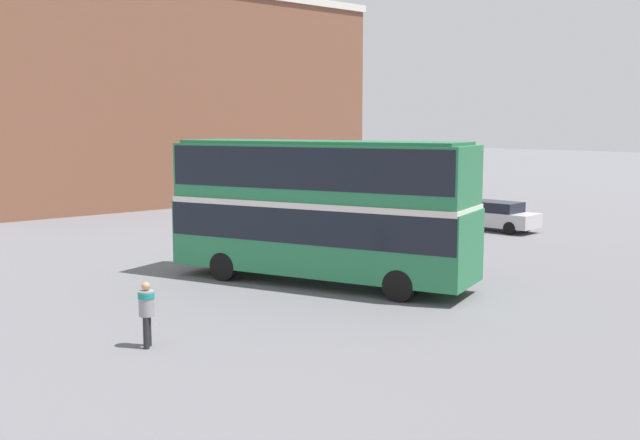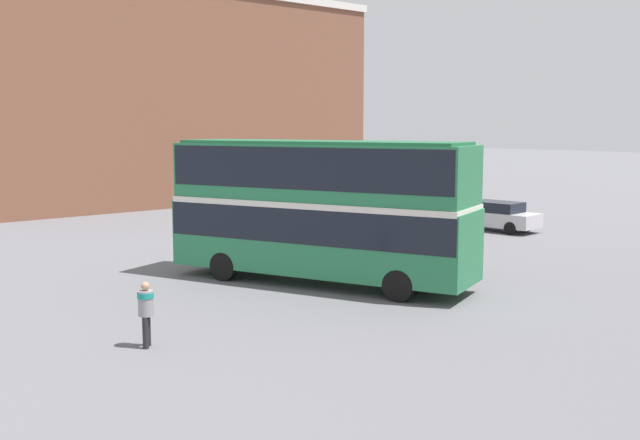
% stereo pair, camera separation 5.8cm
% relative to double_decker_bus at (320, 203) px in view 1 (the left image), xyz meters
% --- Properties ---
extents(ground_plane, '(240.00, 240.00, 0.00)m').
position_rel_double_decker_bus_xyz_m(ground_plane, '(-0.49, 0.52, -2.70)').
color(ground_plane, slate).
extents(building_row_left, '(12.06, 28.31, 14.10)m').
position_rel_double_decker_bus_xyz_m(building_row_left, '(-28.65, 10.56, 4.36)').
color(building_row_left, brown).
rests_on(building_row_left, ground_plane).
extents(double_decker_bus, '(10.55, 5.96, 4.73)m').
position_rel_double_decker_bus_xyz_m(double_decker_bus, '(0.00, 0.00, 0.00)').
color(double_decker_bus, '#287A4C').
rests_on(double_decker_bus, ground_plane).
extents(pedestrian_foreground, '(0.55, 0.55, 1.58)m').
position_rel_double_decker_bus_xyz_m(pedestrian_foreground, '(2.66, -7.85, -1.73)').
color(pedestrian_foreground, '#232328').
rests_on(pedestrian_foreground, ground_plane).
extents(parked_car_kerb_near, '(4.55, 2.12, 1.46)m').
position_rel_double_decker_bus_xyz_m(parked_car_kerb_near, '(-3.54, 14.74, -1.96)').
color(parked_car_kerb_near, silver).
rests_on(parked_car_kerb_near, ground_plane).
extents(parked_car_kerb_far, '(4.36, 2.28, 1.66)m').
position_rel_double_decker_bus_xyz_m(parked_car_kerb_far, '(-13.00, 12.89, -1.87)').
color(parked_car_kerb_far, silver).
rests_on(parked_car_kerb_far, ground_plane).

